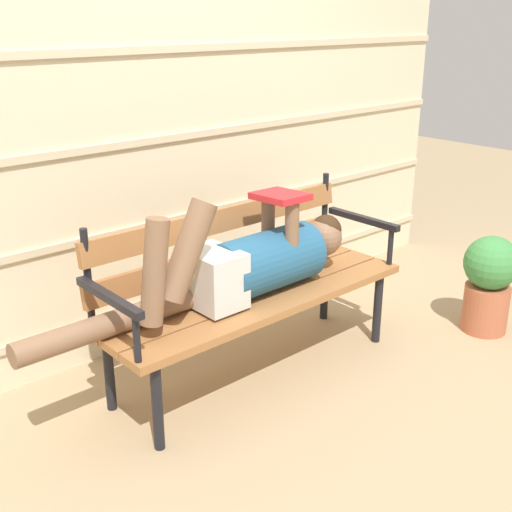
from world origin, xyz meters
TOP-DOWN VIEW (x-y plane):
  - ground_plane at (0.00, 0.00)m, footprint 12.00×12.00m
  - house_siding at (0.00, 0.79)m, footprint 4.22×0.08m
  - park_bench at (0.00, 0.20)m, footprint 1.56×0.50m
  - reclining_person at (-0.06, 0.13)m, footprint 1.67×0.28m
  - potted_plant at (1.23, -0.37)m, footprint 0.29×0.29m

SIDE VIEW (x-z plane):
  - ground_plane at x=0.00m, z-range 0.00..0.00m
  - potted_plant at x=1.23m, z-range 0.02..0.56m
  - park_bench at x=0.00m, z-range 0.05..0.88m
  - reclining_person at x=-0.06m, z-range 0.32..0.85m
  - house_siding at x=0.00m, z-range 0.00..2.53m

